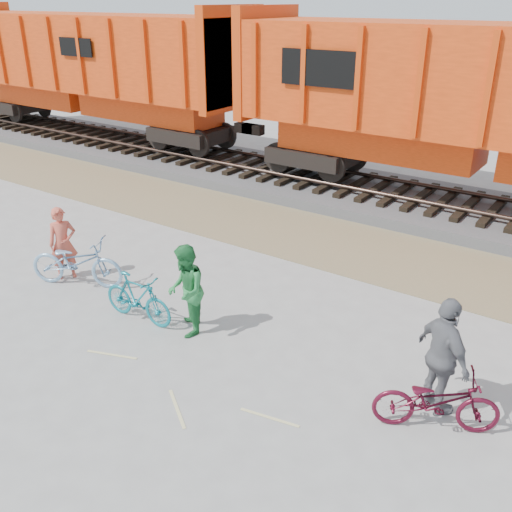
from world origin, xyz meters
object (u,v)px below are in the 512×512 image
object	(u,v)px
hopper_car_left	(88,66)
bicycle_blue	(77,262)
person_woman	(443,357)
person_man	(186,291)
hopper_car_center	(502,105)
bicycle_maroon	(436,401)
person_solo	(63,243)
bicycle_teal	(138,298)

from	to	relation	value
hopper_car_left	bicycle_blue	xyz separation A→B (m)	(9.19, -8.43, -2.49)
hopper_car_left	person_woman	xyz separation A→B (m)	(16.51, -8.08, -2.11)
hopper_car_left	person_man	world-z (taller)	hopper_car_left
hopper_car_left	person_man	distance (m)	15.07
bicycle_blue	hopper_car_center	bearing A→B (deg)	-58.63
hopper_car_center	person_woman	bearing A→B (deg)	-79.43
hopper_car_left	hopper_car_center	size ratio (longest dim) A/B	1.00
hopper_car_left	bicycle_maroon	size ratio (longest dim) A/B	8.29
hopper_car_center	bicycle_maroon	size ratio (longest dim) A/B	8.29
hopper_car_left	hopper_car_center	xyz separation A→B (m)	(15.00, 0.00, 0.00)
bicycle_maroon	person_woman	world-z (taller)	person_woman
hopper_car_center	person_woman	xyz separation A→B (m)	(1.51, -8.08, -2.11)
hopper_car_left	person_solo	distance (m)	12.25
hopper_car_center	bicycle_blue	world-z (taller)	hopper_car_center
hopper_car_center	person_man	bearing A→B (deg)	-108.01
person_man	person_solo	bearing A→B (deg)	-132.43
bicycle_blue	bicycle_teal	world-z (taller)	bicycle_blue
bicycle_maroon	person_woman	bearing A→B (deg)	-12.69
person_woman	bicycle_maroon	bearing A→B (deg)	140.57
bicycle_teal	bicycle_maroon	bearing A→B (deg)	-90.05
bicycle_blue	bicycle_maroon	bearing A→B (deg)	-114.46
person_woman	bicycle_teal	bearing A→B (deg)	43.56
bicycle_maroon	bicycle_blue	bearing A→B (deg)	62.88
bicycle_teal	person_woman	distance (m)	5.34
hopper_car_left	bicycle_maroon	distance (m)	18.82
person_man	person_woman	world-z (taller)	person_woman
person_solo	bicycle_maroon	bearing A→B (deg)	-58.88
person_man	bicycle_maroon	bearing A→B (deg)	51.52
hopper_car_left	person_solo	bearing A→B (deg)	-43.78
person_solo	person_woman	world-z (taller)	person_woman
hopper_car_left	person_woman	size ratio (longest dim) A/B	7.83
bicycle_blue	bicycle_maroon	size ratio (longest dim) A/B	1.16
hopper_car_left	hopper_car_center	bearing A→B (deg)	0.00
bicycle_maroon	person_solo	world-z (taller)	person_solo
bicycle_teal	person_solo	size ratio (longest dim) A/B	0.99
hopper_car_left	person_solo	size ratio (longest dim) A/B	9.11
bicycle_blue	bicycle_maroon	world-z (taller)	bicycle_blue
bicycle_teal	bicycle_maroon	xyz separation A→B (m)	(5.38, 0.25, -0.02)
bicycle_maroon	hopper_car_center	bearing A→B (deg)	-15.99
bicycle_maroon	person_man	xyz separation A→B (m)	(-4.38, -0.05, 0.38)
hopper_car_center	bicycle_blue	bearing A→B (deg)	-124.56
bicycle_teal	person_solo	bearing A→B (deg)	78.25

